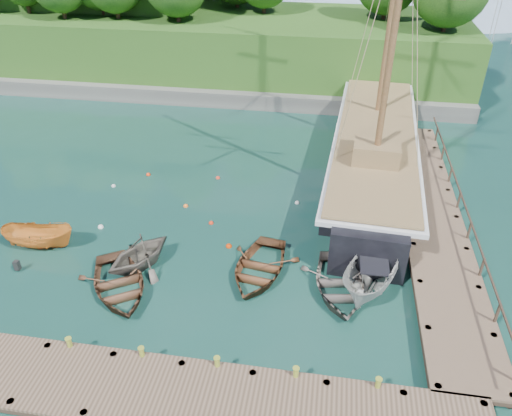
# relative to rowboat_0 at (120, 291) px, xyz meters

# --- Properties ---
(ground) EXTENTS (160.00, 160.00, 0.00)m
(ground) POSITION_rel_rowboat_0_xyz_m (3.64, 1.09, 0.00)
(ground) COLOR #163830
(ground) RESTS_ON ground
(dock_near) EXTENTS (20.00, 3.20, 1.10)m
(dock_near) POSITION_rel_rowboat_0_xyz_m (5.64, -5.41, 0.43)
(dock_near) COLOR #4C392A
(dock_near) RESTS_ON ground
(dock_east) EXTENTS (3.20, 24.00, 1.10)m
(dock_east) POSITION_rel_rowboat_0_xyz_m (15.14, 8.09, 0.43)
(dock_east) COLOR #4C392A
(dock_east) RESTS_ON ground
(bollard_0) EXTENTS (0.26, 0.26, 0.45)m
(bollard_0) POSITION_rel_rowboat_0_xyz_m (-0.36, -4.01, 0.00)
(bollard_0) COLOR olive
(bollard_0) RESTS_ON ground
(bollard_1) EXTENTS (0.26, 0.26, 0.45)m
(bollard_1) POSITION_rel_rowboat_0_xyz_m (2.64, -4.01, 0.00)
(bollard_1) COLOR olive
(bollard_1) RESTS_ON ground
(bollard_2) EXTENTS (0.26, 0.26, 0.45)m
(bollard_2) POSITION_rel_rowboat_0_xyz_m (5.64, -4.01, 0.00)
(bollard_2) COLOR olive
(bollard_2) RESTS_ON ground
(bollard_3) EXTENTS (0.26, 0.26, 0.45)m
(bollard_3) POSITION_rel_rowboat_0_xyz_m (8.64, -4.01, 0.00)
(bollard_3) COLOR olive
(bollard_3) RESTS_ON ground
(bollard_4) EXTENTS (0.26, 0.26, 0.45)m
(bollard_4) POSITION_rel_rowboat_0_xyz_m (11.64, -4.01, 0.00)
(bollard_4) COLOR olive
(bollard_4) RESTS_ON ground
(rowboat_0) EXTENTS (5.50, 5.94, 1.00)m
(rowboat_0) POSITION_rel_rowboat_0_xyz_m (0.00, 0.00, 0.00)
(rowboat_0) COLOR #523322
(rowboat_0) RESTS_ON ground
(rowboat_1) EXTENTS (4.55, 4.73, 1.92)m
(rowboat_1) POSITION_rel_rowboat_0_xyz_m (0.35, 1.86, 0.00)
(rowboat_1) COLOR #5D564B
(rowboat_1) RESTS_ON ground
(rowboat_2) EXTENTS (4.13, 5.27, 0.99)m
(rowboat_2) POSITION_rel_rowboat_0_xyz_m (6.25, 2.24, 0.00)
(rowboat_2) COLOR #57321C
(rowboat_2) RESTS_ON ground
(rowboat_3) EXTENTS (4.10, 5.24, 0.99)m
(rowboat_3) POSITION_rel_rowboat_0_xyz_m (10.16, 1.63, 0.00)
(rowboat_3) COLOR #685F57
(rowboat_3) RESTS_ON ground
(motorboat_orange) EXTENTS (3.94, 1.68, 1.49)m
(motorboat_orange) POSITION_rel_rowboat_0_xyz_m (-5.39, 2.57, 0.00)
(motorboat_orange) COLOR orange
(motorboat_orange) RESTS_ON ground
(cabin_boat_white) EXTENTS (3.76, 5.77, 2.08)m
(cabin_boat_white) POSITION_rel_rowboat_0_xyz_m (11.66, 2.07, 0.00)
(cabin_boat_white) COLOR beige
(cabin_boat_white) RESTS_ON ground
(schooner) EXTENTS (6.52, 28.62, 21.15)m
(schooner) POSITION_rel_rowboat_0_xyz_m (12.04, 13.72, 1.17)
(schooner) COLOR black
(schooner) RESTS_ON ground
(mooring_buoy_0) EXTENTS (0.32, 0.32, 0.32)m
(mooring_buoy_0) POSITION_rel_rowboat_0_xyz_m (-3.04, 4.73, 0.00)
(mooring_buoy_0) COLOR white
(mooring_buoy_0) RESTS_ON ground
(mooring_buoy_1) EXTENTS (0.30, 0.30, 0.30)m
(mooring_buoy_1) POSITION_rel_rowboat_0_xyz_m (1.04, 7.59, 0.00)
(mooring_buoy_1) COLOR orange
(mooring_buoy_1) RESTS_ON ground
(mooring_buoy_2) EXTENTS (0.27, 0.27, 0.27)m
(mooring_buoy_2) POSITION_rel_rowboat_0_xyz_m (2.94, 6.10, 0.00)
(mooring_buoy_2) COLOR red
(mooring_buoy_2) RESTS_ON ground
(mooring_buoy_3) EXTENTS (0.28, 0.28, 0.28)m
(mooring_buoy_3) POSITION_rel_rowboat_0_xyz_m (7.54, 9.01, 0.00)
(mooring_buoy_3) COLOR silver
(mooring_buoy_3) RESTS_ON ground
(mooring_buoy_4) EXTENTS (0.29, 0.29, 0.29)m
(mooring_buoy_4) POSITION_rel_rowboat_0_xyz_m (-2.45, 10.92, 0.00)
(mooring_buoy_4) COLOR #F63A10
(mooring_buoy_4) RESTS_ON ground
(mooring_buoy_5) EXTENTS (0.28, 0.28, 0.28)m
(mooring_buoy_5) POSITION_rel_rowboat_0_xyz_m (2.16, 11.21, 0.00)
(mooring_buoy_5) COLOR red
(mooring_buoy_5) RESTS_ON ground
(mooring_buoy_6) EXTENTS (0.28, 0.28, 0.28)m
(mooring_buoy_6) POSITION_rel_rowboat_0_xyz_m (-4.13, 9.15, 0.00)
(mooring_buoy_6) COLOR silver
(mooring_buoy_6) RESTS_ON ground
(mooring_buoy_7) EXTENTS (0.33, 0.33, 0.33)m
(mooring_buoy_7) POSITION_rel_rowboat_0_xyz_m (4.37, 4.15, 0.00)
(mooring_buoy_7) COLOR red
(mooring_buoy_7) RESTS_ON ground
(headland) EXTENTS (51.00, 19.31, 12.90)m
(headland) POSITION_rel_rowboat_0_xyz_m (-9.23, 32.46, 5.54)
(headland) COLOR #474744
(headland) RESTS_ON ground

